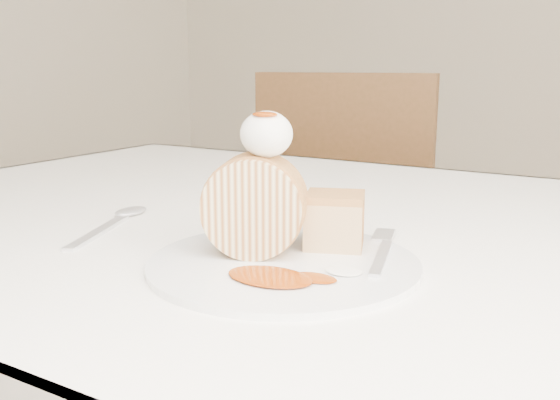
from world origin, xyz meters
The scene contains 10 objects.
table centered at (0.00, 0.20, 0.66)m, with size 1.40×0.90×0.75m.
chair_far centered at (-0.33, 0.98, 0.52)m, with size 0.50×0.50×0.92m.
plate centered at (0.04, 0.02, 0.75)m, with size 0.26×0.26×0.01m, color white.
roulade_slice centered at (0.00, 0.02, 0.80)m, with size 0.10×0.10×0.05m, color beige.
cake_chunk centered at (0.06, 0.08, 0.78)m, with size 0.06×0.05×0.05m, color #AF7B42.
whipped_cream centered at (0.01, 0.03, 0.87)m, with size 0.05×0.05×0.04m, color white.
caramel_drizzle centered at (0.02, 0.02, 0.90)m, with size 0.02×0.02×0.01m, color #8D3105.
caramel_pool centered at (0.05, -0.03, 0.76)m, with size 0.08×0.05×0.00m, color #8D3105, non-canonical shape.
fork centered at (0.12, 0.07, 0.76)m, with size 0.02×0.15×0.00m, color silver.
spoon centered at (-0.20, 0.01, 0.75)m, with size 0.03×0.17×0.00m, color silver.
Camera 1 is at (0.33, -0.46, 0.94)m, focal length 40.00 mm.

